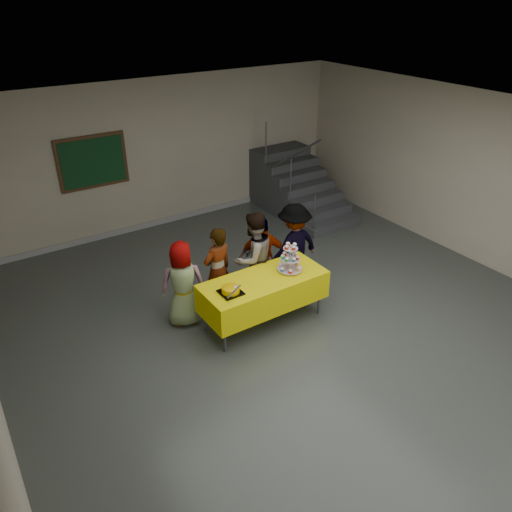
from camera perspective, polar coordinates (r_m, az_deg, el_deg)
The scene contains 11 objects.
room_shell at distance 6.23m, azimuth 8.09°, elevation 5.72°, with size 10.00×10.04×3.02m.
bake_table at distance 7.37m, azimuth 0.86°, elevation -4.00°, with size 1.88×0.78×0.77m.
cupcake_stand at distance 7.38m, azimuth 3.92°, elevation -0.43°, with size 0.38×0.38×0.44m.
bear_cake at distance 6.90m, azimuth -2.92°, elevation -3.84°, with size 0.32×0.36×0.12m.
schoolchild_a at distance 7.39m, azimuth -8.36°, elevation -3.18°, with size 0.66×0.43×1.34m, color slate.
schoolchild_b at distance 7.59m, azimuth -4.39°, elevation -1.66°, with size 0.52×0.34×1.42m, color slate.
schoolchild_c at distance 7.80m, azimuth -0.29°, elevation -0.23°, with size 0.74×0.57×1.52m, color slate.
schoolchild_d at distance 8.02m, azimuth 0.80°, elevation -0.08°, with size 0.79×0.33×1.34m, color slate.
schoolchild_e at distance 8.21m, azimuth 4.33°, elevation 1.10°, with size 0.96×0.55×1.48m, color slate.
staircase at distance 11.38m, azimuth 4.39°, elevation 7.81°, with size 1.30×2.40×2.04m.
noticeboard at distance 9.96m, azimuth -18.16°, elevation 10.17°, with size 1.30×0.05×1.00m.
Camera 1 is at (-3.86, -4.24, 4.54)m, focal length 35.00 mm.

